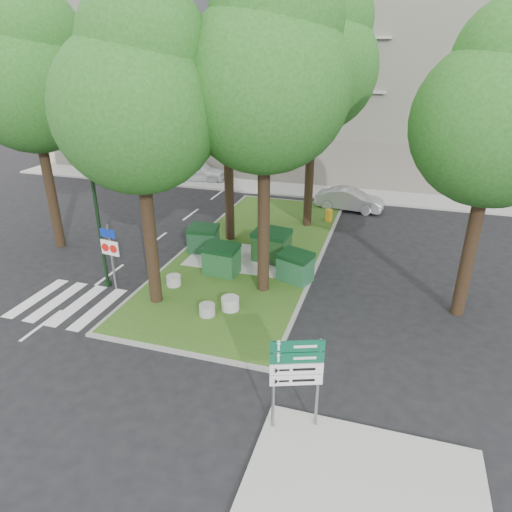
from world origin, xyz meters
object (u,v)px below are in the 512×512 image
at_px(bollard_right, 230,303).
at_px(litter_bin, 329,215).
at_px(dumpster_b, 222,259).
at_px(directional_sign, 296,370).
at_px(tree_median_near_right, 268,68).
at_px(traffic_sign_pole, 111,249).
at_px(tree_street_left, 31,73).
at_px(bollard_mid, 207,310).
at_px(tree_street_right, 503,107).
at_px(car_white, 197,170).
at_px(bollard_left, 174,280).
at_px(car_silver, 349,199).
at_px(street_lamp, 96,203).
at_px(dumpster_d, 295,267).
at_px(tree_median_near_left, 139,93).
at_px(tree_median_far, 317,55).
at_px(dumpster_c, 271,246).
at_px(dumpster_a, 203,239).
at_px(tree_median_mid, 229,89).

distance_m(bollard_right, litter_bin, 10.37).
height_order(dumpster_b, directional_sign, directional_sign).
distance_m(tree_median_near_right, traffic_sign_pole, 8.58).
bearing_deg(dumpster_b, tree_street_left, 179.60).
bearing_deg(bollard_mid, dumpster_b, 102.18).
height_order(tree_street_right, car_white, tree_street_right).
xyz_separation_m(dumpster_b, bollard_left, (-1.41, -1.54, -0.42)).
xyz_separation_m(bollard_left, car_silver, (5.40, 11.75, 0.31)).
xyz_separation_m(street_lamp, car_white, (-3.17, 15.80, -2.65)).
relative_size(dumpster_d, car_white, 0.36).
bearing_deg(tree_median_near_left, directional_sign, -36.72).
height_order(dumpster_b, car_silver, dumpster_b).
bearing_deg(car_white, directional_sign, -156.22).
distance_m(street_lamp, car_silver, 14.95).
xyz_separation_m(tree_median_far, car_silver, (1.69, 3.44, -7.69)).
distance_m(dumpster_c, street_lamp, 7.35).
height_order(tree_median_near_left, dumpster_a, tree_median_near_left).
bearing_deg(dumpster_a, tree_median_far, 44.64).
relative_size(tree_median_far, bollard_left, 21.32).
xyz_separation_m(tree_median_far, bollard_right, (-0.98, -9.36, -7.97)).
xyz_separation_m(dumpster_c, bollard_mid, (-0.91, -5.03, -0.49)).
bearing_deg(car_white, tree_street_right, -136.30).
xyz_separation_m(tree_street_left, traffic_sign_pole, (4.87, -3.06, -5.95)).
height_order(tree_median_mid, bollard_right, tree_median_mid).
height_order(tree_median_near_right, tree_median_mid, tree_median_near_right).
height_order(dumpster_a, dumpster_d, dumpster_a).
bearing_deg(traffic_sign_pole, bollard_mid, -4.71).
bearing_deg(tree_street_left, bollard_left, -18.24).
relative_size(dumpster_d, bollard_left, 2.79).
height_order(tree_median_near_left, dumpster_d, tree_median_near_left).
bearing_deg(tree_median_far, directional_sign, -80.27).
xyz_separation_m(dumpster_d, bollard_mid, (-2.32, -3.46, -0.39)).
relative_size(tree_median_near_left, bollard_left, 18.82).
relative_size(tree_median_near_right, directional_sign, 4.62).
distance_m(tree_median_mid, tree_street_left, 8.11).
bearing_deg(bollard_left, tree_median_near_left, -89.60).
xyz_separation_m(bollard_left, bollard_right, (2.73, -1.05, 0.03)).
bearing_deg(car_silver, dumpster_d, -179.03).
bearing_deg(dumpster_a, bollard_left, -93.77).
bearing_deg(traffic_sign_pole, street_lamp, 167.52).
xyz_separation_m(tree_street_right, dumpster_b, (-9.09, 0.23, -6.24)).
bearing_deg(tree_median_mid, tree_street_left, -158.20).
bearing_deg(traffic_sign_pole, dumpster_b, 40.22).
xyz_separation_m(dumpster_c, bollard_right, (-0.28, -4.43, -0.46)).
bearing_deg(dumpster_d, car_white, 148.24).
bearing_deg(tree_median_near_left, dumpster_c, 56.70).
bearing_deg(directional_sign, bollard_left, 116.46).
distance_m(tree_median_mid, traffic_sign_pole, 8.45).
relative_size(litter_bin, street_lamp, 0.12).
bearing_deg(dumpster_a, bollard_mid, -72.54).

